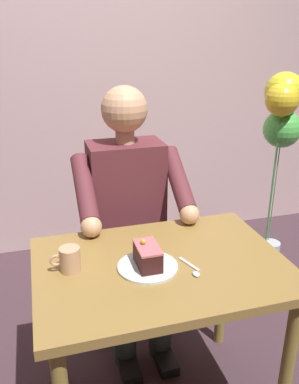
{
  "coord_description": "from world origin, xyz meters",
  "views": [
    {
      "loc": [
        0.41,
        1.24,
        1.52
      ],
      "look_at": [
        0.02,
        -0.1,
        0.96
      ],
      "focal_mm": 37.76,
      "sensor_mm": 36.0,
      "label": 1
    }
  ],
  "objects": [
    {
      "name": "cafe_rear_panel",
      "position": [
        0.0,
        -1.6,
        1.5
      ],
      "size": [
        6.4,
        0.12,
        3.0
      ],
      "primitive_type": "cube",
      "color": "beige",
      "rests_on": "ground"
    },
    {
      "name": "dining_table",
      "position": [
        0.0,
        0.0,
        0.61
      ],
      "size": [
        0.94,
        0.67,
        0.71
      ],
      "color": "olive",
      "rests_on": "ground"
    },
    {
      "name": "chair",
      "position": [
        0.0,
        -0.67,
        0.51
      ],
      "size": [
        0.42,
        0.42,
        0.91
      ],
      "color": "#977647",
      "rests_on": "ground"
    },
    {
      "name": "seated_person",
      "position": [
        0.0,
        -0.5,
        0.68
      ],
      "size": [
        0.53,
        0.58,
        1.29
      ],
      "color": "brown",
      "rests_on": "ground"
    },
    {
      "name": "dessert_plate",
      "position": [
        0.06,
        0.02,
        0.71
      ],
      "size": [
        0.22,
        0.22,
        0.01
      ],
      "primitive_type": "cylinder",
      "color": "white",
      "rests_on": "dining_table"
    },
    {
      "name": "cake_slice",
      "position": [
        0.06,
        0.02,
        0.76
      ],
      "size": [
        0.08,
        0.14,
        0.1
      ],
      "color": "#391716",
      "rests_on": "dessert_plate"
    },
    {
      "name": "coffee_cup",
      "position": [
        0.33,
        -0.04,
        0.75
      ],
      "size": [
        0.11,
        0.07,
        0.09
      ],
      "color": "tan",
      "rests_on": "dining_table"
    },
    {
      "name": "dessert_spoon",
      "position": [
        -0.09,
        0.08,
        0.71
      ],
      "size": [
        0.05,
        0.14,
        0.01
      ],
      "color": "silver",
      "rests_on": "dining_table"
    },
    {
      "name": "balloon_display",
      "position": [
        -0.99,
        -0.8,
        1.0
      ],
      "size": [
        0.28,
        0.28,
        1.3
      ],
      "color": "#B2C1C6",
      "rests_on": "ground"
    }
  ]
}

